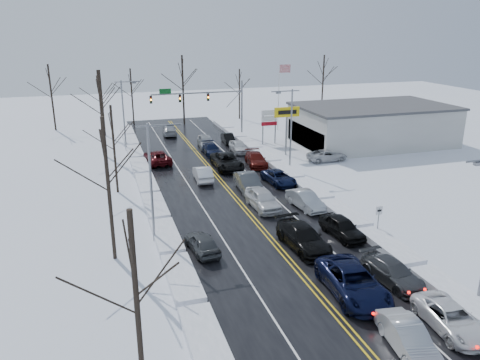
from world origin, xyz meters
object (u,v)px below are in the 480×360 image
object	(u,v)px
oncoming_car_0	(203,180)
flagpole	(280,91)
traffic_signal_mast	(208,100)
tires_plus_sign	(287,115)
dealership_building	(372,124)

from	to	relation	value
oncoming_car_0	flagpole	bearing A→B (deg)	-125.85
traffic_signal_mast	tires_plus_sign	world-z (taller)	traffic_signal_mast
oncoming_car_0	dealership_building	bearing A→B (deg)	-157.74
flagpole	dealership_building	world-z (taller)	flagpole
dealership_building	oncoming_car_0	bearing A→B (deg)	-160.82
dealership_building	oncoming_car_0	distance (m)	27.37
traffic_signal_mast	flagpole	distance (m)	11.90
traffic_signal_mast	dealership_building	world-z (taller)	traffic_signal_mast
dealership_building	tires_plus_sign	bearing A→B (deg)	-171.53
tires_plus_sign	flagpole	world-z (taller)	flagpole
flagpole	traffic_signal_mast	bearing A→B (deg)	-170.27
tires_plus_sign	flagpole	bearing A→B (deg)	71.56
tires_plus_sign	oncoming_car_0	xyz separation A→B (m)	(-12.25, -6.94, -4.99)
tires_plus_sign	flagpole	size ratio (longest dim) A/B	0.60
flagpole	oncoming_car_0	world-z (taller)	flagpole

